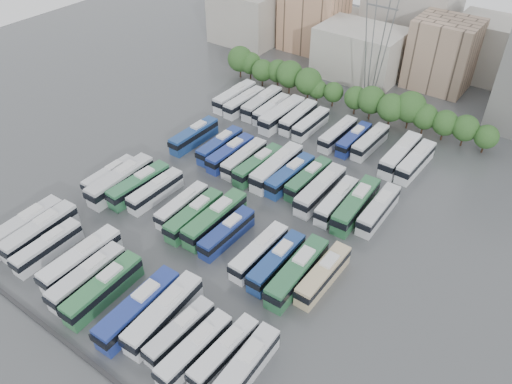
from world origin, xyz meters
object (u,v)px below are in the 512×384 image
Objects in this scene: bus_r0_s8 at (139,308)px; bus_r2_s13 at (379,209)px; bus_r0_s6 at (103,289)px; bus_r0_s9 at (164,313)px; bus_r0_s11 at (195,349)px; bus_r2_s12 at (356,205)px; bus_r0_s0 at (25,226)px; bus_r2_s6 at (258,165)px; bus_r0_s10 at (180,332)px; bus_r2_s11 at (337,201)px; bus_r0_s2 at (48,247)px; bus_r3_s3 at (272,109)px; bus_r2_s4 at (230,153)px; bus_r1_s8 at (227,233)px; bus_r3_s0 at (235,96)px; electricity_pylon at (380,19)px; bus_r3_s4 at (282,114)px; bus_r3_s2 at (262,103)px; bus_r1_s11 at (277,262)px; bus_r1_s0 at (110,176)px; bus_r3_s10 at (370,141)px; bus_r2_s1 at (194,135)px; bus_r2_s5 at (244,158)px; bus_r1_s10 at (259,252)px; bus_r1_s13 at (323,274)px; bus_r0_s5 at (88,277)px; bus_r2_s9 at (308,179)px; bus_r2_s3 at (220,145)px; bus_r1_s6 at (194,215)px; bus_r3_s9 at (354,139)px; bus_r3_s13 at (416,161)px; bus_r2_s8 at (290,175)px; bus_r0_s13 at (244,369)px; bus_r1_s2 at (139,185)px; bus_r0_s12 at (224,352)px; bus_r1_s5 at (182,205)px; bus_r1_s12 at (297,272)px; bus_r0_s4 at (81,259)px; bus_r3_s8 at (338,134)px; bus_r2_s10 at (320,190)px; bus_r3_s1 at (244,102)px; bus_r1_s1 at (121,180)px; bus_r3_s6 at (311,124)px; bus_r3_s5 at (298,117)px.

bus_r0_s8 is 1.13× the size of bus_r2_s13.
bus_r0_s6 is 0.97× the size of bus_r0_s9.
bus_r0_s11 is 0.86× the size of bus_r2_s12.
bus_r2_s6 is (19.68, 35.11, -0.15)m from bus_r0_s0.
bus_r2_s11 reaches higher than bus_r0_s10.
bus_r0_s2 is at bearing -135.34° from bus_r2_s13.
bus_r2_s4 is at bearing -80.67° from bus_r3_s3.
bus_r3_s0 is at bearing 127.50° from bus_r1_s8.
bus_r3_s4 is at bearing -116.44° from electricity_pylon.
bus_r1_s8 is 21.91m from bus_r2_s12.
bus_r3_s2 is at bearing 109.99° from bus_r2_s4.
bus_r1_s11 is (12.82, -56.88, -16.82)m from electricity_pylon.
bus_r1_s0 is 0.95× the size of bus_r3_s10.
bus_r0_s8 is 20.30m from bus_r1_s11.
bus_r0_s6 is 40.74m from bus_r2_s1.
bus_r2_s5 is 0.92× the size of bus_r3_s0.
bus_r1_s10 reaches higher than bus_r1_s8.
bus_r0_s5 is at bearing -142.49° from bus_r1_s13.
bus_r0_s8 is (2.98, -74.64, -16.58)m from electricity_pylon.
bus_r2_s12 is at bearing 70.78° from bus_r0_s9.
bus_r2_s3 is at bearing -175.80° from bus_r2_s9.
electricity_pylon reaches higher than bus_r1_s6.
bus_r3_s4 reaches higher than bus_r3_s9.
bus_r3_s13 is at bearing 52.47° from bus_r2_s9.
bus_r1_s0 is at bearing -141.43° from bus_r2_s8.
bus_r0_s6 is 1.05× the size of bus_r0_s13.
bus_r1_s2 reaches higher than bus_r2_s6.
bus_r0_s12 is 29.16m from bus_r1_s5.
bus_r0_s2 is (-16.79, -74.42, -16.91)m from electricity_pylon.
bus_r2_s3 is at bearing 179.59° from bus_r2_s13.
bus_r0_s12 is 16.05m from bus_r1_s12.
bus_r2_s4 reaches higher than bus_r3_s9.
bus_r2_s3 is 33.24m from bus_r2_s13.
bus_r0_s4 reaches higher than bus_r1_s2.
bus_r1_s0 is 44.81m from bus_r3_s8.
bus_r0_s2 is at bearing -131.86° from bus_r2_s11.
bus_r3_s4 is at bearing 138.29° from bus_r2_s10.
bus_r3_s1 is at bearing 151.31° from bus_r2_s12.
bus_r1_s0 is 36.13m from bus_r3_s1.
bus_r1_s1 is at bearing -153.63° from bus_r2_s11.
bus_r2_s3 reaches higher than bus_r3_s6.
bus_r1_s1 is 53.60m from bus_r3_s13.
bus_r1_s13 is at bearing 1.69° from bus_r1_s6.
bus_r0_s11 is 24.96m from bus_r1_s6.
bus_r0_s6 is 24.41m from bus_r1_s11.
bus_r0_s8 is at bearing -99.76° from bus_r2_s10.
bus_r0_s9 is at bearing -123.49° from bus_r1_s12.
bus_r1_s5 is 0.97× the size of bus_r3_s3.
bus_r3_s5 is (-13.08, 17.51, 0.03)m from bus_r2_s9.
bus_r1_s8 is 0.94× the size of bus_r2_s13.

